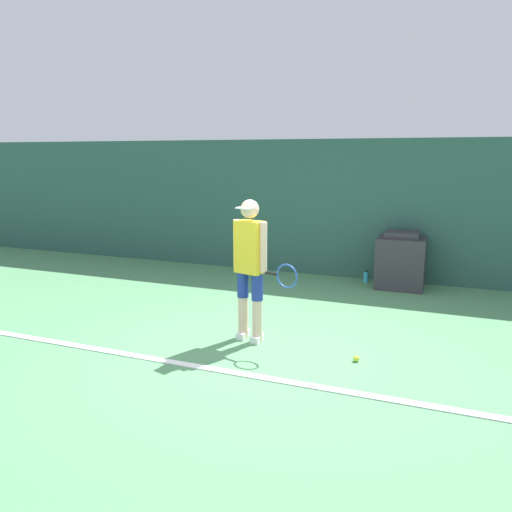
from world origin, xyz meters
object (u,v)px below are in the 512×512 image
covered_chair (401,261)px  water_bottle (366,277)px  tennis_player (251,263)px  tennis_ball (356,359)px

covered_chair → water_bottle: bearing=167.6°
tennis_player → tennis_ball: (1.33, -0.19, -0.92)m
tennis_player → covered_chair: tennis_player is taller
tennis_player → covered_chair: size_ratio=1.78×
tennis_player → tennis_ball: 1.63m
tennis_ball → covered_chair: (0.13, 3.39, 0.42)m
tennis_ball → water_bottle: bearing=97.5°
tennis_player → covered_chair: 3.54m
tennis_player → water_bottle: 3.54m
tennis_ball → tennis_player: bearing=171.7°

